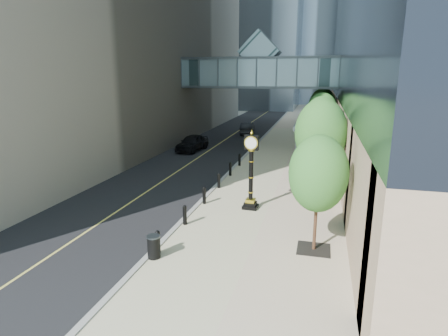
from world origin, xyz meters
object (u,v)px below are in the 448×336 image
at_px(trash_bin, 154,247).
at_px(car_far, 247,128).
at_px(street_clock, 251,176).
at_px(pedestrian, 332,176).
at_px(car_near, 192,143).

relative_size(trash_bin, car_far, 0.21).
relative_size(street_clock, pedestrian, 2.65).
bearing_deg(trash_bin, car_far, 94.55).
distance_m(street_clock, pedestrian, 6.89).
bearing_deg(car_far, pedestrian, 108.88).
bearing_deg(pedestrian, car_near, -12.63).
bearing_deg(trash_bin, pedestrian, 58.77).
bearing_deg(car_near, trash_bin, -68.01).
bearing_deg(car_near, pedestrian, -29.71).
relative_size(car_near, car_far, 1.06).
xyz_separation_m(car_near, car_far, (3.21, 11.77, -0.07)).
bearing_deg(street_clock, pedestrian, 52.06).
bearing_deg(street_clock, car_far, 104.54).
relative_size(pedestrian, car_far, 0.37).
bearing_deg(pedestrian, street_clock, 72.81).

